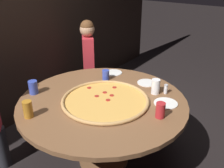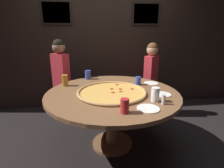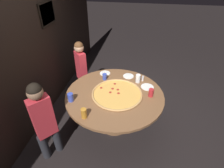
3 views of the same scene
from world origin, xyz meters
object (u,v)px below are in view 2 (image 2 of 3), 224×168
object	(u,v)px
giant_pizza	(112,92)
drink_cup_far_left	(65,80)
white_plate_near_front	(162,94)
diner_side_right	(61,75)
drink_cup_near_left	(138,81)
diner_far_right	(151,75)
condiment_shaker	(164,100)
white_plate_beside_cup	(151,83)
dining_table	(112,102)
drink_cup_beside_pizza	(88,75)
white_plate_far_back	(148,108)
drink_cup_centre_back	(155,95)
drink_cup_front_edge	(125,106)

from	to	relation	value
giant_pizza	drink_cup_far_left	bearing A→B (deg)	147.76
white_plate_near_front	diner_side_right	world-z (taller)	diner_side_right
drink_cup_near_left	diner_far_right	size ratio (longest dim) A/B	0.09
white_plate_near_front	condiment_shaker	xyz separation A→B (m)	(-0.10, -0.27, 0.05)
white_plate_near_front	white_plate_beside_cup	bearing A→B (deg)	87.01
drink_cup_far_left	drink_cup_near_left	xyz separation A→B (m)	(0.98, -0.08, -0.02)
dining_table	drink_cup_far_left	size ratio (longest dim) A/B	10.67
drink_cup_beside_pizza	diner_far_right	bearing A→B (deg)	10.24
dining_table	white_plate_far_back	world-z (taller)	white_plate_far_back
white_plate_near_front	white_plate_far_back	world-z (taller)	same
drink_cup_centre_back	white_plate_far_back	xyz separation A→B (m)	(-0.13, -0.17, -0.07)
drink_cup_front_edge	condiment_shaker	distance (m)	0.45
drink_cup_near_left	condiment_shaker	bearing A→B (deg)	-83.90
white_plate_beside_cup	diner_side_right	size ratio (longest dim) A/B	0.15
diner_far_right	dining_table	bearing A→B (deg)	3.79
drink_cup_beside_pizza	diner_side_right	size ratio (longest dim) A/B	0.10
drink_cup_front_edge	white_plate_far_back	distance (m)	0.25
white_plate_near_front	condiment_shaker	world-z (taller)	condiment_shaker
drink_cup_front_edge	white_plate_near_front	size ratio (longest dim) A/B	0.68
drink_cup_front_edge	diner_far_right	world-z (taller)	diner_far_right
drink_cup_near_left	white_plate_far_back	bearing A→B (deg)	-98.26
giant_pizza	drink_cup_beside_pizza	xyz separation A→B (m)	(-0.28, 0.67, 0.05)
drink_cup_beside_pizza	drink_cup_far_left	xyz separation A→B (m)	(-0.30, -0.31, 0.01)
dining_table	drink_cup_near_left	xyz separation A→B (m)	(0.38, 0.25, 0.18)
drink_cup_near_left	white_plate_far_back	distance (m)	0.78
drink_cup_near_left	white_plate_beside_cup	size ratio (longest dim) A/B	0.56
white_plate_near_front	dining_table	bearing A→B (deg)	163.07
condiment_shaker	diner_side_right	distance (m)	1.76
white_plate_far_back	white_plate_beside_cup	world-z (taller)	same
drink_cup_near_left	drink_cup_far_left	bearing A→B (deg)	175.44
drink_cup_front_edge	drink_cup_beside_pizza	bearing A→B (deg)	105.25
white_plate_near_front	drink_cup_far_left	bearing A→B (deg)	156.83
drink_cup_near_left	drink_cup_centre_back	bearing A→B (deg)	-88.43
giant_pizza	diner_far_right	size ratio (longest dim) A/B	0.65
drink_cup_centre_back	drink_cup_near_left	distance (m)	0.60
dining_table	drink_cup_near_left	size ratio (longest dim) A/B	14.23
diner_side_right	white_plate_far_back	bearing A→B (deg)	166.20
drink_cup_front_edge	drink_cup_far_left	distance (m)	1.10
white_plate_near_front	white_plate_far_back	size ratio (longest dim) A/B	0.91
drink_cup_beside_pizza	drink_cup_centre_back	distance (m)	1.20
drink_cup_near_left	condiment_shaker	world-z (taller)	drink_cup_near_left
drink_cup_far_left	condiment_shaker	distance (m)	1.30
drink_cup_near_left	dining_table	bearing A→B (deg)	-147.34
drink_cup_far_left	white_plate_near_front	distance (m)	1.26
dining_table	condiment_shaker	size ratio (longest dim) A/B	16.43
diner_far_right	diner_side_right	bearing A→B (deg)	-44.51
drink_cup_front_edge	diner_far_right	size ratio (longest dim) A/B	0.11
dining_table	drink_cup_far_left	bearing A→B (deg)	151.44
drink_cup_beside_pizza	drink_cup_near_left	bearing A→B (deg)	-29.60
giant_pizza	drink_cup_near_left	xyz separation A→B (m)	(0.40, 0.29, 0.04)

